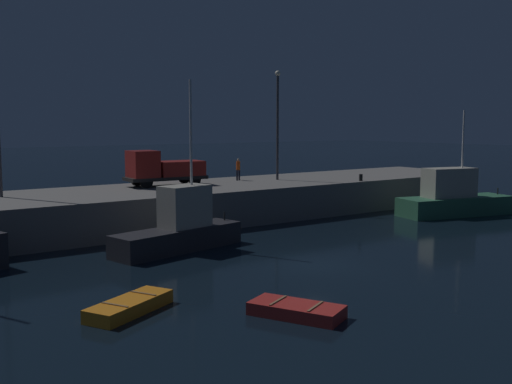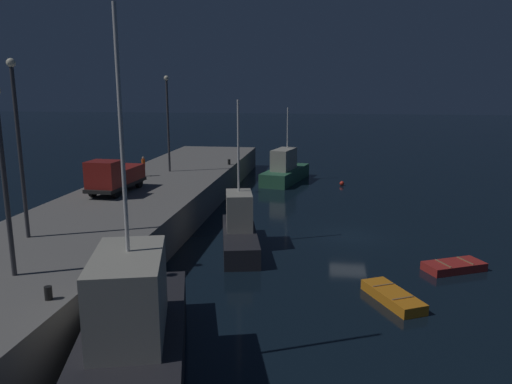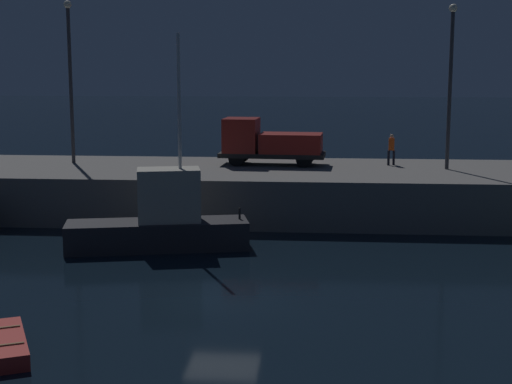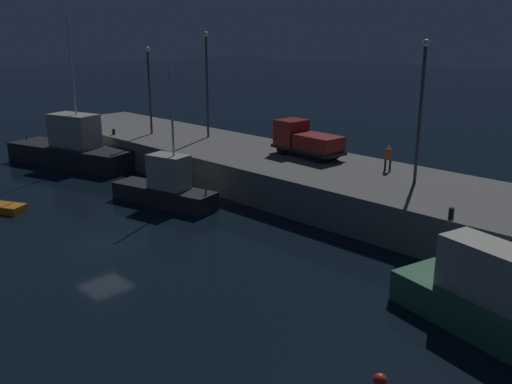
{
  "view_description": "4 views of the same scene",
  "coord_description": "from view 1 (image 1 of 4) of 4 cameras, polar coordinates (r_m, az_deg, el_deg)",
  "views": [
    {
      "loc": [
        -19.09,
        -21.8,
        6.95
      ],
      "look_at": [
        2.02,
        7.68,
        2.79
      ],
      "focal_mm": 41.97,
      "sensor_mm": 36.0,
      "label": 1
    },
    {
      "loc": [
        -33.12,
        1.7,
        10.1
      ],
      "look_at": [
        3.08,
        6.94,
        2.27
      ],
      "focal_mm": 34.49,
      "sensor_mm": 36.0,
      "label": 2
    },
    {
      "loc": [
        3.29,
        -25.7,
        8.12
      ],
      "look_at": [
        0.51,
        8.02,
        2.43
      ],
      "focal_mm": 54.32,
      "sensor_mm": 36.0,
      "label": 3
    },
    {
      "loc": [
        26.46,
        -14.38,
        11.63
      ],
      "look_at": [
        5.2,
        6.99,
        2.75
      ],
      "focal_mm": 38.84,
      "sensor_mm": 36.0,
      "label": 4
    }
  ],
  "objects": [
    {
      "name": "rowboat_white_mid",
      "position": [
        22.09,
        3.87,
        -11.17
      ],
      "size": [
        2.8,
        3.68,
        0.51
      ],
      "color": "#B22823",
      "rests_on": "ground"
    },
    {
      "name": "dockworker",
      "position": [
        47.4,
        -1.71,
        2.31
      ],
      "size": [
        0.43,
        0.42,
        1.73
      ],
      "color": "black",
      "rests_on": "pier_quay"
    },
    {
      "name": "lamp_post_central",
      "position": [
        47.78,
        2.07,
        7.16
      ],
      "size": [
        0.44,
        0.44,
        8.63
      ],
      "color": "#38383D",
      "rests_on": "pier_quay"
    },
    {
      "name": "ground_plane",
      "position": [
        29.8,
        5.49,
        -6.98
      ],
      "size": [
        320.0,
        320.0,
        0.0
      ],
      "primitive_type": "plane",
      "color": "black"
    },
    {
      "name": "dinghy_orange_near",
      "position": [
        22.94,
        -11.95,
        -10.58
      ],
      "size": [
        3.87,
        2.84,
        0.54
      ],
      "color": "orange",
      "rests_on": "ground"
    },
    {
      "name": "pier_quay",
      "position": [
        42.34,
        -8.46,
        -1.29
      ],
      "size": [
        58.83,
        9.47,
        2.47
      ],
      "color": "slate",
      "rests_on": "ground"
    },
    {
      "name": "bollard_central",
      "position": [
        47.59,
        9.96,
        1.37
      ],
      "size": [
        0.28,
        0.28,
        0.54
      ],
      "primitive_type": "cylinder",
      "color": "black",
      "rests_on": "pier_quay"
    },
    {
      "name": "fishing_boat_blue",
      "position": [
        47.88,
        18.29,
        -0.62
      ],
      "size": [
        9.44,
        4.82,
        7.95
      ],
      "color": "#2D6647",
      "rests_on": "ground"
    },
    {
      "name": "utility_truck",
      "position": [
        43.57,
        -8.91,
        2.21
      ],
      "size": [
        5.94,
        2.47,
        2.58
      ],
      "color": "black",
      "rests_on": "pier_quay"
    },
    {
      "name": "fishing_boat_white",
      "position": [
        33.24,
        -7.23,
        -3.42
      ],
      "size": [
        8.16,
        3.73,
        9.34
      ],
      "color": "#232328",
      "rests_on": "ground"
    }
  ]
}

